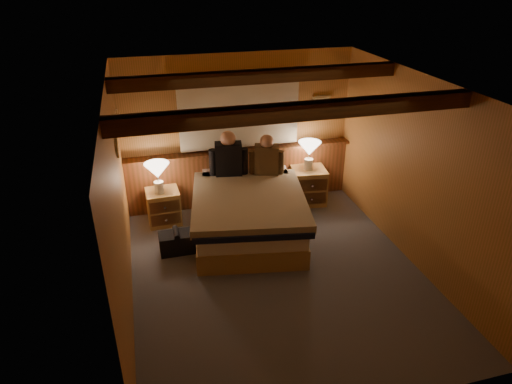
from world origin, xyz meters
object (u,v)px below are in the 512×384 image
object	(u,v)px
lamp_right	(309,150)
person_right	(267,158)
nightstand_left	(164,207)
person_left	(228,157)
duffel_bag	(177,242)
nightstand_right	(308,186)
bed	(248,213)
lamp_left	(157,172)

from	to	relation	value
lamp_right	person_right	xyz separation A→B (m)	(-0.74, -0.14, 0.01)
nightstand_left	person_left	size ratio (longest dim) A/B	0.74
lamp_right	duffel_bag	world-z (taller)	lamp_right
nightstand_right	duffel_bag	bearing A→B (deg)	-150.91
lamp_right	duffel_bag	bearing A→B (deg)	-157.88
person_right	person_left	bearing A→B (deg)	-174.77
bed	nightstand_right	size ratio (longest dim) A/B	3.72
lamp_left	lamp_right	xyz separation A→B (m)	(2.36, 0.10, 0.06)
bed	duffel_bag	bearing A→B (deg)	-160.80
person_right	duffel_bag	bearing A→B (deg)	-135.93
lamp_left	person_left	world-z (taller)	person_left
bed	nightstand_right	distance (m)	1.40
bed	lamp_right	bearing A→B (deg)	42.02
nightstand_left	duffel_bag	distance (m)	0.86
lamp_left	nightstand_right	bearing A→B (deg)	2.48
nightstand_right	person_left	distance (m)	1.47
person_left	nightstand_left	bearing A→B (deg)	-168.67
lamp_right	person_left	size ratio (longest dim) A/B	0.66
person_left	person_right	bearing A→B (deg)	-2.25
bed	nightstand_left	size ratio (longest dim) A/B	4.18
nightstand_right	lamp_right	world-z (taller)	lamp_right
lamp_left	person_right	xyz separation A→B (m)	(1.62, -0.04, 0.07)
lamp_right	nightstand_left	bearing A→B (deg)	-178.52
person_right	nightstand_right	bearing A→B (deg)	27.57
nightstand_left	duffel_bag	world-z (taller)	nightstand_left
duffel_bag	nightstand_right	bearing A→B (deg)	21.39
nightstand_left	lamp_right	world-z (taller)	lamp_right
nightstand_left	lamp_left	xyz separation A→B (m)	(-0.04, -0.04, 0.59)
lamp_left	person_right	size ratio (longest dim) A/B	0.73
lamp_right	person_right	world-z (taller)	person_right
nightstand_left	lamp_right	xyz separation A→B (m)	(2.32, 0.06, 0.65)
nightstand_right	bed	bearing A→B (deg)	-141.24
nightstand_right	lamp_left	size ratio (longest dim) A/B	1.26
bed	person_right	bearing A→B (deg)	63.69
nightstand_right	lamp_left	world-z (taller)	lamp_left
nightstand_right	lamp_right	size ratio (longest dim) A/B	1.26
person_right	duffel_bag	size ratio (longest dim) A/B	1.37
lamp_left	person_left	xyz separation A→B (m)	(1.06, 0.08, 0.10)
bed	lamp_right	size ratio (longest dim) A/B	4.70
lamp_left	person_left	size ratio (longest dim) A/B	0.66
lamp_right	person_left	world-z (taller)	person_left
person_right	lamp_left	bearing A→B (deg)	-164.45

